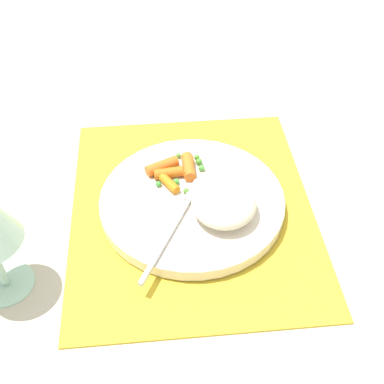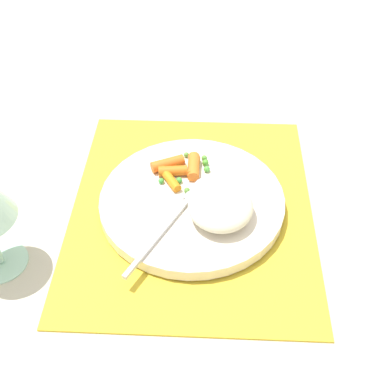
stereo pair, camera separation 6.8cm
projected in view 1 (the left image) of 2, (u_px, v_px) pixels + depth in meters
name	position (u px, v px, depth m)	size (l,w,h in m)	color
ground_plane	(192.00, 209.00, 0.71)	(2.40, 2.40, 0.00)	beige
placemat	(192.00, 207.00, 0.71)	(0.40, 0.34, 0.01)	gold
plate	(192.00, 201.00, 0.70)	(0.26, 0.26, 0.02)	silver
rice_mound	(224.00, 203.00, 0.66)	(0.09, 0.09, 0.04)	beige
carrot_portion	(176.00, 169.00, 0.73)	(0.07, 0.07, 0.02)	orange
pea_scatter	(184.00, 170.00, 0.73)	(0.09, 0.07, 0.01)	#50A533
fork	(180.00, 217.00, 0.67)	(0.18, 0.10, 0.01)	silver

